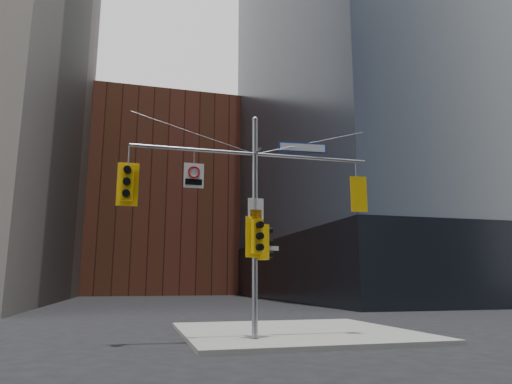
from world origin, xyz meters
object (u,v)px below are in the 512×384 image
traffic_light_pole_side (265,242)px  street_sign_blade (303,148)px  signal_assembly (255,201)px  traffic_light_west_arm (127,183)px  traffic_light_pole_front (257,237)px  traffic_light_east_arm (357,195)px  regulatory_sign_arm (194,175)px

traffic_light_pole_side → street_sign_blade: bearing=-99.3°
signal_assembly → traffic_light_west_arm: 4.02m
signal_assembly → traffic_light_pole_front: signal_assembly is taller
traffic_light_west_arm → traffic_light_east_arm: 7.65m
traffic_light_east_arm → traffic_light_pole_side: 3.73m
traffic_light_pole_side → traffic_light_pole_front: (-0.33, -0.28, 0.15)m
signal_assembly → traffic_light_pole_front: size_ratio=6.20×
signal_assembly → traffic_light_pole_side: signal_assembly is taller
signal_assembly → traffic_light_east_arm: 3.67m
regulatory_sign_arm → street_sign_blade: bearing=-1.2°
traffic_light_west_arm → traffic_light_pole_side: bearing=3.0°
signal_assembly → traffic_light_west_arm: (-4.00, 0.01, 0.38)m
traffic_light_pole_side → traffic_light_pole_front: traffic_light_pole_front is taller
traffic_light_pole_side → signal_assembly: bearing=83.7°
traffic_light_pole_front → traffic_light_pole_side: bearing=29.3°
traffic_light_west_arm → traffic_light_pole_front: traffic_light_west_arm is taller
traffic_light_pole_front → regulatory_sign_arm: bearing=161.6°
street_sign_blade → traffic_light_pole_side: bearing=-175.6°
traffic_light_west_arm → traffic_light_east_arm: (7.65, -0.01, -0.00)m
signal_assembly → traffic_light_pole_side: bearing=2.5°
traffic_light_west_arm → street_sign_blade: (5.69, -0.01, 1.55)m
street_sign_blade → traffic_light_east_arm: bearing=4.8°
signal_assembly → traffic_light_west_arm: size_ratio=5.93×
traffic_light_west_arm → regulatory_sign_arm: (2.01, -0.03, 0.38)m
traffic_light_pole_side → regulatory_sign_arm: 3.12m
signal_assembly → traffic_light_pole_side: size_ratio=7.11×
traffic_light_pole_front → signal_assembly: bearing=78.4°
signal_assembly → street_sign_blade: signal_assembly is taller
traffic_light_west_arm → traffic_light_pole_side: (4.33, 0.00, -1.70)m
traffic_light_pole_side → street_sign_blade: 3.52m
signal_assembly → traffic_light_pole_side: (0.33, 0.01, -1.32)m
traffic_light_pole_side → street_sign_blade: (1.36, -0.01, 3.25)m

